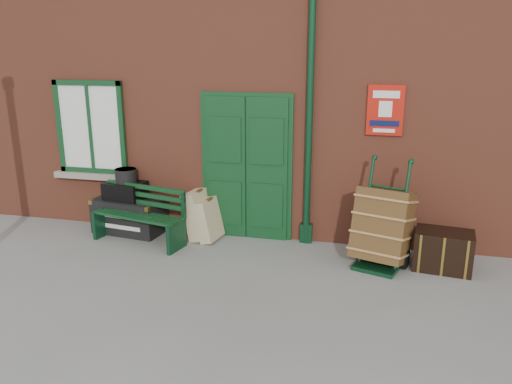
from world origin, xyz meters
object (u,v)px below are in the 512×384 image
(bench, at_px, (140,213))
(dark_trunk, at_px, (443,250))
(porter_trolley, at_px, (383,227))
(houdini_trunk, at_px, (130,215))

(bench, xyz_separation_m, dark_trunk, (4.41, 0.00, -0.18))
(bench, height_order, dark_trunk, bench)
(bench, bearing_deg, porter_trolley, 11.83)
(houdini_trunk, relative_size, porter_trolley, 0.76)
(porter_trolley, xyz_separation_m, dark_trunk, (0.81, 0.05, -0.29))
(bench, height_order, porter_trolley, porter_trolley)
(porter_trolley, height_order, dark_trunk, porter_trolley)
(porter_trolley, relative_size, dark_trunk, 1.95)
(houdini_trunk, relative_size, dark_trunk, 1.48)
(bench, xyz_separation_m, houdini_trunk, (-0.37, 0.36, -0.18))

